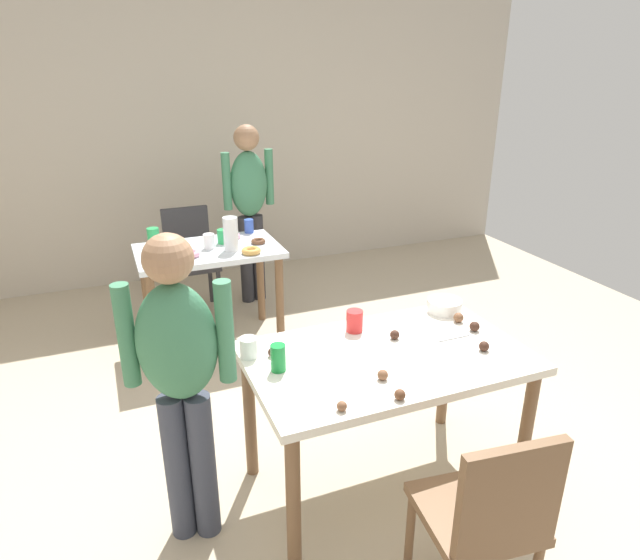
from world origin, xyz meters
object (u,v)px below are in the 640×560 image
(dining_table_far, at_px, (210,265))
(mixing_bowl, at_px, (444,306))
(person_girl_near, at_px, (180,371))
(pitcher_far, at_px, (231,234))
(soda_can, at_px, (278,358))
(person_adult_far, at_px, (249,199))
(dining_table_near, at_px, (386,372))
(chair_far_table, at_px, (190,254))
(chair_near_table, at_px, (488,515))

(dining_table_far, bearing_deg, mixing_bowl, -57.95)
(person_girl_near, height_order, pitcher_far, person_girl_near)
(soda_can, bearing_deg, person_adult_far, 77.47)
(dining_table_near, height_order, dining_table_far, same)
(chair_far_table, bearing_deg, person_girl_near, -99.92)
(chair_near_table, relative_size, person_adult_far, 0.57)
(person_girl_near, relative_size, pitcher_far, 5.93)
(pitcher_far, bearing_deg, dining_table_far, 145.08)
(soda_can, bearing_deg, dining_table_far, 88.36)
(chair_far_table, relative_size, pitcher_far, 3.65)
(person_girl_near, xyz_separation_m, soda_can, (0.41, -0.00, -0.03))
(dining_table_near, distance_m, dining_table_far, 1.88)
(dining_table_far, xyz_separation_m, pitcher_far, (0.15, -0.10, 0.25))
(chair_near_table, relative_size, chair_far_table, 1.00)
(dining_table_far, bearing_deg, person_girl_near, -104.66)
(person_adult_far, xyz_separation_m, soda_can, (-0.54, -2.44, -0.10))
(soda_can, distance_m, pitcher_far, 1.68)
(chair_near_table, relative_size, mixing_bowl, 4.78)
(person_adult_far, height_order, pitcher_far, person_adult_far)
(chair_near_table, bearing_deg, pitcher_far, 97.17)
(chair_near_table, height_order, soda_can, soda_can)
(dining_table_far, relative_size, chair_far_table, 1.16)
(chair_near_table, distance_m, chair_far_table, 3.29)
(chair_far_table, xyz_separation_m, pitcher_far, (0.18, -0.77, 0.37))
(chair_near_table, xyz_separation_m, person_girl_near, (-0.92, 0.81, 0.34))
(chair_far_table, relative_size, soda_can, 7.13)
(chair_far_table, distance_m, pitcher_far, 0.87)
(dining_table_near, bearing_deg, person_girl_near, 176.83)
(dining_table_near, distance_m, chair_near_table, 0.78)
(chair_near_table, distance_m, person_adult_far, 3.28)
(chair_near_table, height_order, person_adult_far, person_adult_far)
(chair_far_table, relative_size, person_girl_near, 0.61)
(person_adult_far, bearing_deg, chair_near_table, -90.59)
(chair_near_table, relative_size, pitcher_far, 3.65)
(mixing_bowl, distance_m, pitcher_far, 1.64)
(dining_table_near, relative_size, dining_table_far, 1.27)
(chair_near_table, distance_m, mixing_bowl, 1.20)
(person_girl_near, bearing_deg, dining_table_near, -3.17)
(chair_near_table, bearing_deg, soda_can, 122.02)
(dining_table_near, xyz_separation_m, soda_can, (-0.50, 0.05, 0.16))
(soda_can, height_order, pitcher_far, pitcher_far)
(person_girl_near, xyz_separation_m, mixing_bowl, (1.42, 0.24, -0.06))
(dining_table_far, distance_m, chair_near_table, 2.63)
(chair_near_table, bearing_deg, person_girl_near, 138.51)
(chair_far_table, relative_size, mixing_bowl, 4.78)
(mixing_bowl, height_order, soda_can, soda_can)
(dining_table_near, height_order, chair_far_table, chair_far_table)
(pitcher_far, bearing_deg, chair_far_table, 103.32)
(dining_table_near, relative_size, chair_far_table, 1.46)
(dining_table_near, height_order, pitcher_far, pitcher_far)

